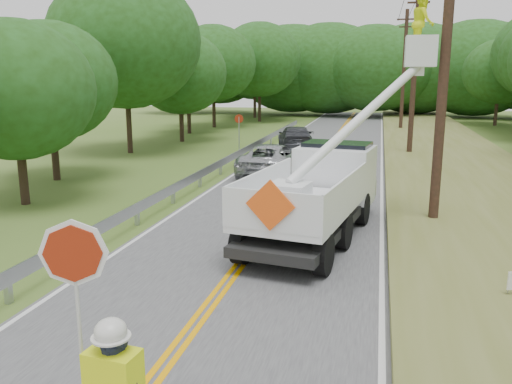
# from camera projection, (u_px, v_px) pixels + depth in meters

# --- Properties ---
(ground) EXTENTS (140.00, 140.00, 0.00)m
(ground) POSITION_uv_depth(u_px,v_px,m) (177.00, 350.00, 9.02)
(ground) COLOR #40631C
(ground) RESTS_ON ground
(road) EXTENTS (7.20, 96.00, 0.03)m
(road) POSITION_uv_depth(u_px,v_px,m) (299.00, 187.00, 22.32)
(road) COLOR #444446
(road) RESTS_ON ground
(guardrail) EXTENTS (0.18, 48.00, 0.77)m
(guardrail) POSITION_uv_depth(u_px,v_px,m) (215.00, 167.00, 23.96)
(guardrail) COLOR #A2A6AA
(guardrail) RESTS_ON ground
(utility_poles) EXTENTS (1.60, 43.30, 10.00)m
(utility_poles) POSITION_uv_depth(u_px,v_px,m) (424.00, 61.00, 22.93)
(utility_poles) COLOR black
(utility_poles) RESTS_ON ground
(tall_grass_verge) EXTENTS (7.00, 96.00, 0.30)m
(tall_grass_verge) POSITION_uv_depth(u_px,v_px,m) (477.00, 192.00, 20.71)
(tall_grass_verge) COLOR brown
(tall_grass_verge) RESTS_ON ground
(treeline_left) EXTENTS (11.40, 57.15, 10.59)m
(treeline_left) POSITION_uv_depth(u_px,v_px,m) (189.00, 62.00, 38.73)
(treeline_left) COLOR #332319
(treeline_left) RESTS_ON ground
(treeline_horizon) EXTENTS (55.48, 14.14, 10.69)m
(treeline_horizon) POSITION_uv_depth(u_px,v_px,m) (377.00, 68.00, 60.65)
(treeline_horizon) COLOR #204311
(treeline_horizon) RESTS_ON ground
(bucket_truck) EXTENTS (5.00, 7.43, 6.95)m
(bucket_truck) POSITION_uv_depth(u_px,v_px,m) (330.00, 179.00, 15.78)
(bucket_truck) COLOR black
(bucket_truck) RESTS_ON road
(suv_silver) EXTENTS (2.53, 5.29, 1.45)m
(suv_silver) POSITION_uv_depth(u_px,v_px,m) (271.00, 159.00, 25.09)
(suv_silver) COLOR #ABAEB3
(suv_silver) RESTS_ON road
(suv_darkgrey) EXTENTS (3.16, 5.54, 1.51)m
(suv_darkgrey) POSITION_uv_depth(u_px,v_px,m) (296.00, 138.00, 33.19)
(suv_darkgrey) COLOR #32353A
(suv_darkgrey) RESTS_ON road
(stop_sign_permanent) EXTENTS (0.51, 0.18, 2.47)m
(stop_sign_permanent) POSITION_uv_depth(u_px,v_px,m) (239.00, 129.00, 30.48)
(stop_sign_permanent) COLOR #A2A6AA
(stop_sign_permanent) RESTS_ON ground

